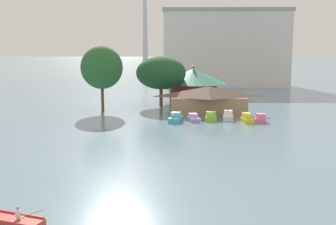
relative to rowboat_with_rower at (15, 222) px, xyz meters
name	(u,v)px	position (x,y,z in m)	size (l,w,h in m)	color
ground_plane	(119,216)	(6.05, 1.68, -0.29)	(2000.00, 2000.00, 0.00)	slate
rowboat_with_rower	(15,222)	(0.00, 0.00, 0.00)	(3.78, 3.32, 1.42)	#B7382D
pedal_boat_cyan	(175,118)	(9.46, 36.33, 0.29)	(2.29, 3.27, 1.60)	#4CB7CC
pedal_boat_lavender	(193,118)	(12.23, 37.27, 0.16)	(2.05, 3.12, 1.32)	#B299D8
pedal_boat_lime	(211,117)	(14.92, 37.63, 0.26)	(1.83, 2.38, 1.53)	#8CCC3F
pedal_boat_white	(228,116)	(17.70, 38.42, 0.30)	(1.86, 2.98, 1.72)	white
pedal_boat_yellow	(247,119)	(20.24, 36.28, 0.25)	(1.69, 3.11, 1.54)	yellow
pedal_boat_pink	(261,119)	(22.33, 36.34, 0.23)	(2.21, 2.63, 1.52)	pink
boathouse	(208,99)	(15.05, 44.50, 2.20)	(13.69, 6.47, 4.74)	#9E7F5B
green_roof_pavilion	(193,83)	(13.02, 59.16, 3.88)	(13.99, 13.99, 7.80)	#993328
shoreline_tree_tall_left	(102,68)	(-3.64, 46.96, 7.50)	(7.40, 7.40, 11.59)	brown
shoreline_tree_mid	(161,73)	(6.53, 54.34, 6.20)	(9.75, 9.75, 9.72)	brown
background_building_block	(224,48)	(24.58, 104.83, 11.47)	(38.75, 19.71, 23.49)	silver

